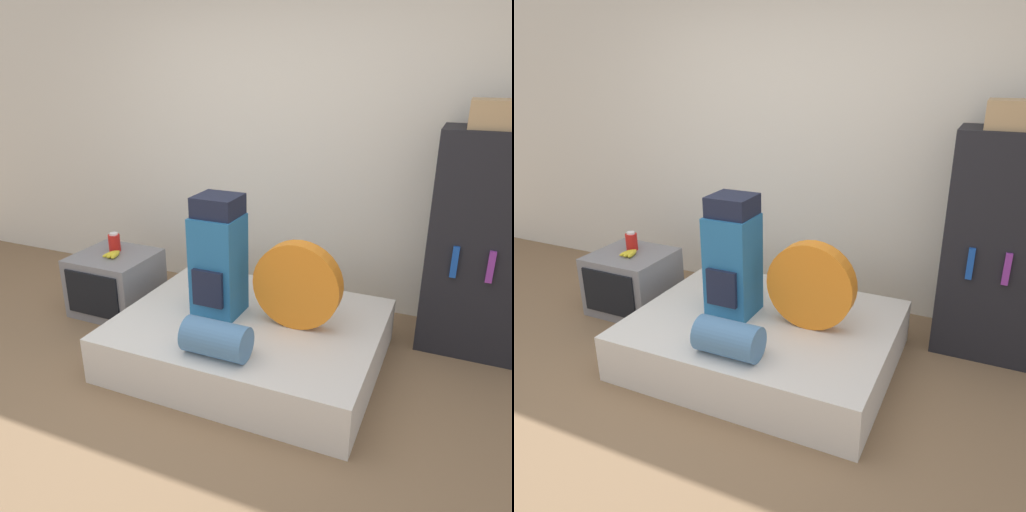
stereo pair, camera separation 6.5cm
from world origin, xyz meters
TOP-DOWN VIEW (x-y plane):
  - ground_plane at (0.00, 0.00)m, footprint 16.00×16.00m
  - wall_back at (0.00, 2.00)m, footprint 8.00×0.05m
  - bed at (0.23, 0.88)m, footprint 1.69×1.34m
  - backpack at (0.00, 0.89)m, footprint 0.30×0.32m
  - tent_bag at (0.54, 0.92)m, footprint 0.57×0.12m
  - sleeping_roll at (0.24, 0.39)m, footprint 0.38×0.21m
  - television at (-1.07, 1.12)m, footprint 0.60×0.58m
  - canister at (-1.11, 1.20)m, footprint 0.09×0.09m
  - banana_bunch at (-1.04, 1.09)m, footprint 0.13×0.16m
  - bookshelf at (1.64, 1.67)m, footprint 0.80×0.46m
  - cardboard_box at (1.56, 1.64)m, footprint 0.37×0.30m

SIDE VIEW (x-z plane):
  - ground_plane at x=0.00m, z-range 0.00..0.00m
  - bed at x=0.23m, z-range 0.00..0.31m
  - television at x=-1.07m, z-range 0.00..0.48m
  - sleeping_roll at x=0.24m, z-range 0.31..0.53m
  - banana_bunch at x=-1.04m, z-range 0.48..0.52m
  - canister at x=-1.11m, z-range 0.48..0.63m
  - tent_bag at x=0.54m, z-range 0.31..0.88m
  - backpack at x=0.00m, z-range 0.30..1.11m
  - bookshelf at x=1.64m, z-range 0.00..1.53m
  - wall_back at x=0.00m, z-range 0.00..2.60m
  - cardboard_box at x=1.56m, z-range 1.53..1.70m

